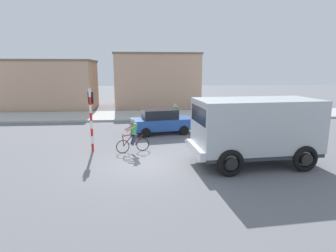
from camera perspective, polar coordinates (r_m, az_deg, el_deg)
The scene contains 9 objects.
ground_plane at distance 12.73m, azimuth -4.13°, elevation -7.64°, with size 120.00×120.00×0.00m, color slate.
sidewalk_far at distance 25.30m, azimuth -4.59°, elevation 2.17°, with size 80.00×5.00×0.16m, color #ADADA8.
truck_foreground at distance 12.82m, azimuth 17.22°, elevation -0.26°, with size 5.60×3.15×2.90m.
cyclist at distance 14.30m, azimuth -7.13°, elevation -1.94°, with size 1.66×0.68×1.72m.
traffic_light_pole at distance 14.72m, azimuth -15.36°, elevation 2.89°, with size 0.24×0.43×3.20m.
car_red_near at distance 18.37m, azimuth -1.36°, elevation 0.99°, with size 4.24×2.41×1.60m.
pedestrian_near_kerb at distance 21.05m, azimuth 1.47°, elevation 2.42°, with size 0.34×0.22×1.62m.
building_corner_left at distance 32.21m, azimuth -24.04°, elevation 7.63°, with size 10.63×5.57×5.09m.
building_mid_block at distance 32.12m, azimuth -2.24°, elevation 9.26°, with size 9.11×6.64×5.83m.
Camera 1 is at (-0.13, -12.02, 4.16)m, focal length 30.04 mm.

